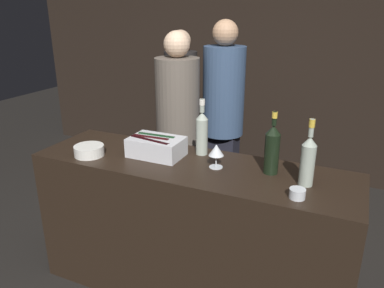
{
  "coord_description": "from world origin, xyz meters",
  "views": [
    {
      "loc": [
        0.89,
        -1.64,
        1.86
      ],
      "look_at": [
        0.0,
        0.32,
        1.07
      ],
      "focal_mm": 35.0,
      "sensor_mm": 36.0,
      "label": 1
    }
  ],
  "objects_px": {
    "candle_votive": "(297,193)",
    "person_blond_tee": "(181,102)",
    "ice_bin_with_bottles": "(155,145)",
    "wine_glass": "(216,151)",
    "person_in_hoodie": "(178,123)",
    "champagne_bottle": "(272,148)",
    "rose_wine_bottle": "(308,159)",
    "bowl_white": "(89,150)",
    "white_wine_bottle": "(202,131)",
    "person_grey_polo": "(223,114)"
  },
  "relations": [
    {
      "from": "candle_votive",
      "to": "person_blond_tee",
      "type": "height_order",
      "value": "person_blond_tee"
    },
    {
      "from": "ice_bin_with_bottles",
      "to": "candle_votive",
      "type": "bearing_deg",
      "value": -12.49
    },
    {
      "from": "ice_bin_with_bottles",
      "to": "wine_glass",
      "type": "relative_size",
      "value": 2.34
    },
    {
      "from": "person_in_hoodie",
      "to": "champagne_bottle",
      "type": "bearing_deg",
      "value": -166.36
    },
    {
      "from": "rose_wine_bottle",
      "to": "bowl_white",
      "type": "bearing_deg",
      "value": -173.93
    },
    {
      "from": "ice_bin_with_bottles",
      "to": "white_wine_bottle",
      "type": "bearing_deg",
      "value": 30.07
    },
    {
      "from": "candle_votive",
      "to": "person_in_hoodie",
      "type": "xyz_separation_m",
      "value": [
        -1.15,
        0.95,
        -0.04
      ]
    },
    {
      "from": "ice_bin_with_bottles",
      "to": "person_blond_tee",
      "type": "distance_m",
      "value": 1.59
    },
    {
      "from": "ice_bin_with_bottles",
      "to": "person_in_hoodie",
      "type": "xyz_separation_m",
      "value": [
        -0.21,
        0.74,
        -0.08
      ]
    },
    {
      "from": "person_in_hoodie",
      "to": "person_grey_polo",
      "type": "distance_m",
      "value": 0.4
    },
    {
      "from": "person_in_hoodie",
      "to": "person_blond_tee",
      "type": "bearing_deg",
      "value": -15.86
    },
    {
      "from": "bowl_white",
      "to": "person_in_hoodie",
      "type": "distance_m",
      "value": 0.94
    },
    {
      "from": "bowl_white",
      "to": "wine_glass",
      "type": "relative_size",
      "value": 1.31
    },
    {
      "from": "candle_votive",
      "to": "champagne_bottle",
      "type": "distance_m",
      "value": 0.34
    },
    {
      "from": "white_wine_bottle",
      "to": "rose_wine_bottle",
      "type": "bearing_deg",
      "value": -15.01
    },
    {
      "from": "candle_votive",
      "to": "champagne_bottle",
      "type": "bearing_deg",
      "value": 127.97
    },
    {
      "from": "candle_votive",
      "to": "rose_wine_bottle",
      "type": "bearing_deg",
      "value": 85.45
    },
    {
      "from": "champagne_bottle",
      "to": "person_blond_tee",
      "type": "bearing_deg",
      "value": 131.66
    },
    {
      "from": "bowl_white",
      "to": "person_in_hoodie",
      "type": "relative_size",
      "value": 0.11
    },
    {
      "from": "rose_wine_bottle",
      "to": "white_wine_bottle",
      "type": "height_order",
      "value": "rose_wine_bottle"
    },
    {
      "from": "white_wine_bottle",
      "to": "champagne_bottle",
      "type": "bearing_deg",
      "value": -12.69
    },
    {
      "from": "wine_glass",
      "to": "person_in_hoodie",
      "type": "height_order",
      "value": "person_in_hoodie"
    },
    {
      "from": "wine_glass",
      "to": "person_grey_polo",
      "type": "relative_size",
      "value": 0.08
    },
    {
      "from": "candle_votive",
      "to": "rose_wine_bottle",
      "type": "relative_size",
      "value": 0.22
    },
    {
      "from": "bowl_white",
      "to": "champagne_bottle",
      "type": "relative_size",
      "value": 0.52
    },
    {
      "from": "wine_glass",
      "to": "rose_wine_bottle",
      "type": "xyz_separation_m",
      "value": [
        0.53,
        -0.02,
        0.04
      ]
    },
    {
      "from": "white_wine_bottle",
      "to": "person_grey_polo",
      "type": "height_order",
      "value": "person_grey_polo"
    },
    {
      "from": "ice_bin_with_bottles",
      "to": "champagne_bottle",
      "type": "relative_size",
      "value": 0.93
    },
    {
      "from": "bowl_white",
      "to": "white_wine_bottle",
      "type": "relative_size",
      "value": 0.52
    },
    {
      "from": "bowl_white",
      "to": "person_blond_tee",
      "type": "bearing_deg",
      "value": 95.27
    },
    {
      "from": "person_blond_tee",
      "to": "white_wine_bottle",
      "type": "bearing_deg",
      "value": 162.24
    },
    {
      "from": "person_grey_polo",
      "to": "person_blond_tee",
      "type": "bearing_deg",
      "value": -154.71
    },
    {
      "from": "bowl_white",
      "to": "wine_glass",
      "type": "bearing_deg",
      "value": 11.1
    },
    {
      "from": "ice_bin_with_bottles",
      "to": "person_grey_polo",
      "type": "xyz_separation_m",
      "value": [
        0.1,
        0.99,
        -0.03
      ]
    },
    {
      "from": "white_wine_bottle",
      "to": "person_in_hoodie",
      "type": "xyz_separation_m",
      "value": [
        -0.47,
        0.59,
        -0.17
      ]
    },
    {
      "from": "wine_glass",
      "to": "person_grey_polo",
      "type": "height_order",
      "value": "person_grey_polo"
    },
    {
      "from": "person_grey_polo",
      "to": "ice_bin_with_bottles",
      "type": "bearing_deg",
      "value": -32.96
    },
    {
      "from": "rose_wine_bottle",
      "to": "champagne_bottle",
      "type": "relative_size",
      "value": 1.01
    },
    {
      "from": "ice_bin_with_bottles",
      "to": "wine_glass",
      "type": "distance_m",
      "value": 0.43
    },
    {
      "from": "rose_wine_bottle",
      "to": "person_in_hoodie",
      "type": "xyz_separation_m",
      "value": [
        -1.16,
        0.78,
        -0.16
      ]
    },
    {
      "from": "champagne_bottle",
      "to": "person_grey_polo",
      "type": "relative_size",
      "value": 0.21
    },
    {
      "from": "person_grey_polo",
      "to": "candle_votive",
      "type": "bearing_deg",
      "value": 7.98
    },
    {
      "from": "person_in_hoodie",
      "to": "rose_wine_bottle",
      "type": "bearing_deg",
      "value": -163.81
    },
    {
      "from": "person_in_hoodie",
      "to": "person_grey_polo",
      "type": "relative_size",
      "value": 0.95
    },
    {
      "from": "wine_glass",
      "to": "person_blond_tee",
      "type": "xyz_separation_m",
      "value": [
        -0.97,
        1.51,
        -0.13
      ]
    },
    {
      "from": "bowl_white",
      "to": "person_blond_tee",
      "type": "relative_size",
      "value": 0.12
    },
    {
      "from": "white_wine_bottle",
      "to": "person_blond_tee",
      "type": "bearing_deg",
      "value": 121.08
    },
    {
      "from": "bowl_white",
      "to": "person_in_hoodie",
      "type": "height_order",
      "value": "person_in_hoodie"
    },
    {
      "from": "wine_glass",
      "to": "rose_wine_bottle",
      "type": "height_order",
      "value": "rose_wine_bottle"
    },
    {
      "from": "ice_bin_with_bottles",
      "to": "bowl_white",
      "type": "bearing_deg",
      "value": -155.72
    }
  ]
}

